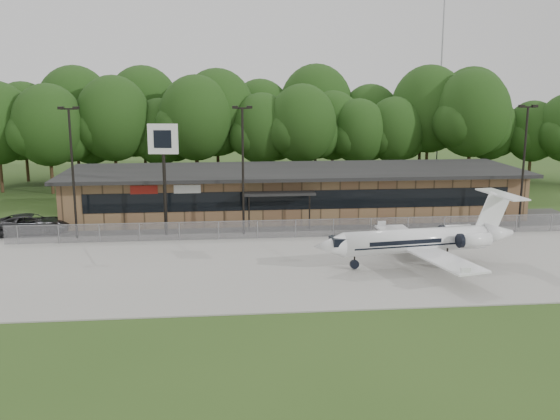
{
  "coord_description": "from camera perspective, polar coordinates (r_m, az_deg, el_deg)",
  "views": [
    {
      "loc": [
        -6.91,
        -32.01,
        12.02
      ],
      "look_at": [
        -2.53,
        12.0,
        2.92
      ],
      "focal_mm": 40.0,
      "sensor_mm": 36.0,
      "label": 1
    }
  ],
  "objects": [
    {
      "name": "terminal",
      "position": [
        57.23,
        1.33,
        1.72
      ],
      "size": [
        41.0,
        11.65,
        4.3
      ],
      "color": "brown",
      "rests_on": "ground"
    },
    {
      "name": "parking_lot",
      "position": [
        53.34,
        1.9,
        -1.37
      ],
      "size": [
        50.0,
        9.0,
        0.06
      ],
      "primitive_type": "cube",
      "color": "#383835",
      "rests_on": "ground"
    },
    {
      "name": "fence",
      "position": [
        48.83,
        2.6,
        -1.7
      ],
      "size": [
        46.0,
        0.04,
        1.52
      ],
      "color": "gray",
      "rests_on": "ground"
    },
    {
      "name": "apron",
      "position": [
        42.34,
        3.96,
        -4.84
      ],
      "size": [
        64.0,
        18.0,
        0.08
      ],
      "primitive_type": "cube",
      "color": "#9E9B93",
      "rests_on": "ground"
    },
    {
      "name": "treeline",
      "position": [
        74.47,
        -0.36,
        8.15
      ],
      "size": [
        72.0,
        12.0,
        15.0
      ],
      "primitive_type": null,
      "color": "#1C3812",
      "rests_on": "ground"
    },
    {
      "name": "radio_mast",
      "position": [
        85.08,
        14.48,
        11.59
      ],
      "size": [
        0.2,
        0.2,
        25.0
      ],
      "primitive_type": "cylinder",
      "color": "gray",
      "rests_on": "ground"
    },
    {
      "name": "ground",
      "position": [
        34.89,
        6.17,
        -8.6
      ],
      "size": [
        160.0,
        160.0,
        0.0
      ],
      "primitive_type": "plane",
      "color": "#2F4E1B",
      "rests_on": "ground"
    },
    {
      "name": "light_pole_right",
      "position": [
        54.87,
        21.42,
        4.5
      ],
      "size": [
        1.55,
        0.3,
        10.23
      ],
      "color": "black",
      "rests_on": "ground"
    },
    {
      "name": "suv",
      "position": [
        53.98,
        -21.79,
        -1.19
      ],
      "size": [
        6.26,
        3.64,
        1.64
      ],
      "primitive_type": "imported",
      "rotation": [
        0.0,
        0.0,
        1.73
      ],
      "color": "#2A2A2C",
      "rests_on": "ground"
    },
    {
      "name": "business_jet",
      "position": [
        42.3,
        12.86,
        -2.78
      ],
      "size": [
        14.24,
        12.74,
        4.79
      ],
      "rotation": [
        0.0,
        0.0,
        0.13
      ],
      "color": "white",
      "rests_on": "ground"
    },
    {
      "name": "light_pole_mid",
      "position": [
        48.93,
        -3.42,
        4.51
      ],
      "size": [
        1.55,
        0.3,
        10.23
      ],
      "color": "black",
      "rests_on": "ground"
    },
    {
      "name": "pole_sign",
      "position": [
        49.27,
        -10.62,
        5.33
      ],
      "size": [
        2.34,
        0.57,
        8.88
      ],
      "rotation": [
        0.0,
        0.0,
        -0.13
      ],
      "color": "black",
      "rests_on": "ground"
    },
    {
      "name": "light_pole_left",
      "position": [
        50.13,
        -18.47,
        4.1
      ],
      "size": [
        1.55,
        0.3,
        10.23
      ],
      "color": "black",
      "rests_on": "ground"
    }
  ]
}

